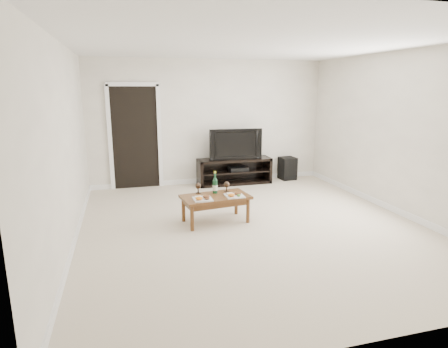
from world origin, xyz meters
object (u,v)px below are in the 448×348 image
(television, at_px, (235,144))
(subwoofer, at_px, (287,168))
(coffee_table, at_px, (216,209))
(media_console, at_px, (234,171))

(television, relative_size, subwoofer, 2.24)
(subwoofer, relative_size, coffee_table, 0.49)
(media_console, bearing_deg, subwoofer, 3.20)
(media_console, distance_m, subwoofer, 1.27)
(subwoofer, xyz_separation_m, coffee_table, (-2.24, -2.26, -0.04))
(media_console, distance_m, television, 0.60)
(media_console, distance_m, coffee_table, 2.39)
(television, bearing_deg, media_console, -177.12)
(television, xyz_separation_m, subwoofer, (1.27, 0.07, -0.62))
(television, distance_m, subwoofer, 1.42)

